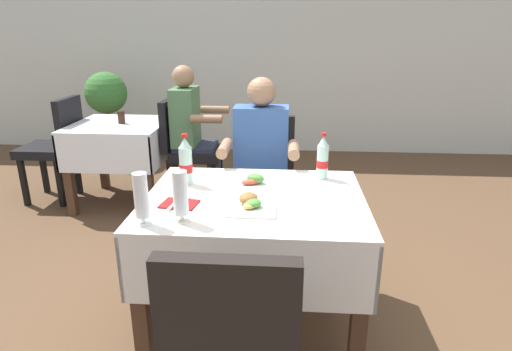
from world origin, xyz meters
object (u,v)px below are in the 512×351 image
seated_diner_far (261,161)px  background_patron (192,129)px  background_chair_right (188,146)px  potted_plant_corner (107,105)px  beer_glass_middle (181,197)px  background_dining_table (121,144)px  chair_near_camera_side (235,344)px  background_table_tumbler (121,117)px  cola_bottle_secondary (186,163)px  main_dining_table (255,228)px  beer_glass_left (141,199)px  background_chair_left (56,143)px  plate_near_camera (250,204)px  napkin_cutlery_set (179,204)px  chair_far_diner_seat (264,178)px  cola_bottle_primary (323,159)px  plate_far_diner (253,183)px

seated_diner_far → background_patron: bearing=125.4°
background_chair_right → potted_plant_corner: potted_plant_corner is taller
beer_glass_middle → background_dining_table: bearing=117.9°
background_dining_table → background_patron: 0.68m
chair_near_camera_side → background_table_tumbler: 2.85m
cola_bottle_secondary → main_dining_table: bearing=-22.6°
beer_glass_left → background_chair_right: 2.07m
beer_glass_left → cola_bottle_secondary: cola_bottle_secondary is taller
beer_glass_middle → background_chair_left: bearing=130.0°
background_chair_right → seated_diner_far: bearing=-52.6°
seated_diner_far → potted_plant_corner: seated_diner_far is taller
plate_near_camera → napkin_cutlery_set: bearing=177.8°
chair_far_diner_seat → cola_bottle_primary: bearing=-56.2°
beer_glass_middle → cola_bottle_primary: size_ratio=0.88×
chair_far_diner_seat → potted_plant_corner: bearing=133.5°
beer_glass_left → napkin_cutlery_set: 0.27m
main_dining_table → background_patron: 1.81m
plate_far_diner → background_dining_table: bearing=131.2°
main_dining_table → plate_far_diner: (-0.02, 0.15, 0.19)m
cola_bottle_primary → background_patron: bearing=127.4°
plate_near_camera → beer_glass_middle: (-0.29, -0.17, 0.10)m
chair_near_camera_side → background_table_tumbler: (-1.32, 2.52, 0.25)m
chair_near_camera_side → background_chair_right: bearing=106.2°
seated_diner_far → beer_glass_middle: 1.10m
seated_diner_far → background_chair_left: 2.17m
plate_far_diner → beer_glass_left: bearing=-130.9°
chair_near_camera_side → background_patron: size_ratio=0.77×
chair_far_diner_seat → background_dining_table: chair_far_diner_seat is taller
chair_far_diner_seat → chair_near_camera_side: (-0.00, -1.69, 0.00)m
chair_near_camera_side → plate_near_camera: size_ratio=4.09×
plate_far_diner → main_dining_table: bearing=-83.3°
plate_far_diner → chair_far_diner_seat: bearing=88.5°
plate_far_diner → background_table_tumbler: bearing=130.6°
cola_bottle_primary → background_table_tumbler: 2.16m
main_dining_table → background_chair_right: bearing=113.7°
plate_far_diner → background_chair_left: background_chair_left is taller
background_dining_table → potted_plant_corner: bearing=116.7°
plate_near_camera → potted_plant_corner: (-1.97, 3.06, -0.08)m
background_chair_left → beer_glass_left: bearing=-53.3°
background_dining_table → chair_far_diner_seat: bearing=-31.6°
beer_glass_left → plate_far_diner: bearing=49.1°
plate_far_diner → potted_plant_corner: bearing=125.2°
plate_near_camera → background_patron: background_patron is taller
chair_near_camera_side → background_patron: (-0.68, 2.52, 0.16)m
seated_diner_far → cola_bottle_primary: 0.59m
cola_bottle_primary → background_dining_table: cola_bottle_primary is taller
beer_glass_left → potted_plant_corner: bearing=114.9°
background_table_tumbler → background_dining_table: bearing=177.4°
beer_glass_middle → plate_far_diner: bearing=59.0°
main_dining_table → cola_bottle_primary: 0.55m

